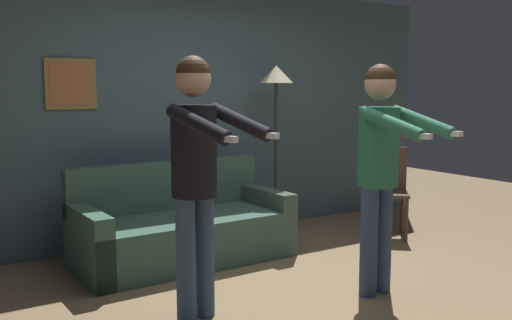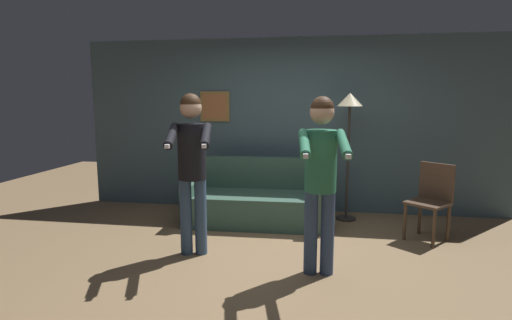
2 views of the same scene
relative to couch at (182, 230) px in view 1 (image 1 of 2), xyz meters
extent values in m
plane|color=olive|center=(0.41, -1.35, -0.28)|extent=(12.00, 12.00, 0.00)
cube|color=#435B64|center=(0.41, 0.74, 1.02)|extent=(6.40, 0.06, 2.60)
cube|color=olive|center=(-0.75, 0.70, 1.31)|extent=(0.46, 0.02, 0.46)
cube|color=#AE673C|center=(-0.75, 0.68, 1.31)|extent=(0.38, 0.01, 0.38)
cube|color=#3B5B4D|center=(0.00, -0.04, -0.07)|extent=(1.92, 0.90, 0.42)
cube|color=#3B5B4D|center=(-0.01, 0.31, 0.37)|extent=(1.90, 0.19, 0.45)
cube|color=#3A5F4B|center=(-0.87, -0.07, 0.01)|extent=(0.18, 0.85, 0.58)
cube|color=#3E5447|center=(0.87, -0.02, 0.01)|extent=(0.18, 0.85, 0.58)
cylinder|color=#332D28|center=(1.25, 0.33, -0.27)|extent=(0.28, 0.28, 0.02)
cylinder|color=#332D28|center=(1.25, 0.33, 0.53)|extent=(0.04, 0.04, 1.58)
cone|color=#F9EAB7|center=(1.25, 0.33, 1.41)|extent=(0.35, 0.35, 0.18)
cylinder|color=#344D6D|center=(-0.57, -1.27, 0.14)|extent=(0.13, 0.13, 0.84)
cylinder|color=#344D6D|center=(-0.42, -1.23, 0.14)|extent=(0.13, 0.13, 0.84)
cylinder|color=black|center=(-0.50, -1.25, 0.86)|extent=(0.30, 0.30, 0.60)
sphere|color=tan|center=(-0.50, -1.25, 1.33)|extent=(0.23, 0.23, 0.23)
sphere|color=#382314|center=(-0.50, -1.25, 1.37)|extent=(0.22, 0.22, 0.22)
cylinder|color=black|center=(-0.61, -1.54, 1.06)|extent=(0.20, 0.54, 0.23)
cube|color=white|center=(-0.55, -1.78, 0.99)|extent=(0.07, 0.16, 0.04)
cylinder|color=black|center=(-0.27, -1.46, 1.06)|extent=(0.20, 0.54, 0.23)
cube|color=white|center=(-0.22, -1.71, 0.99)|extent=(0.07, 0.16, 0.04)
cylinder|color=#33466B|center=(0.79, -1.55, 0.14)|extent=(0.13, 0.13, 0.83)
cylinder|color=#33466B|center=(0.95, -1.54, 0.14)|extent=(0.13, 0.13, 0.83)
cylinder|color=#286B4C|center=(0.87, -1.55, 0.84)|extent=(0.30, 0.30, 0.59)
sphere|color=tan|center=(0.87, -1.55, 1.30)|extent=(0.23, 0.23, 0.23)
sphere|color=#382314|center=(0.87, -1.55, 1.34)|extent=(0.22, 0.22, 0.22)
cylinder|color=#286B4C|center=(0.72, -1.81, 1.03)|extent=(0.13, 0.53, 0.23)
cube|color=white|center=(0.74, -2.06, 0.96)|extent=(0.05, 0.15, 0.04)
cylinder|color=#286B4C|center=(1.06, -1.78, 1.03)|extent=(0.13, 0.53, 0.23)
cube|color=white|center=(1.08, -2.03, 0.96)|extent=(0.05, 0.15, 0.04)
cylinder|color=#4C3828|center=(1.89, -0.43, -0.05)|extent=(0.04, 0.04, 0.45)
cylinder|color=#4C3828|center=(2.16, -0.66, -0.05)|extent=(0.04, 0.04, 0.45)
cylinder|color=#4C3828|center=(2.13, -0.15, -0.05)|extent=(0.04, 0.04, 0.45)
cylinder|color=#4C3828|center=(2.40, -0.39, -0.05)|extent=(0.04, 0.04, 0.45)
cube|color=#4C3828|center=(2.15, -0.41, 0.19)|extent=(0.59, 0.59, 0.03)
cube|color=#4C3828|center=(2.27, -0.26, 0.43)|extent=(0.34, 0.30, 0.45)
camera|label=1|loc=(-2.15, -4.57, 1.27)|focal=40.00mm
camera|label=2|loc=(0.85, -5.31, 1.41)|focal=28.00mm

